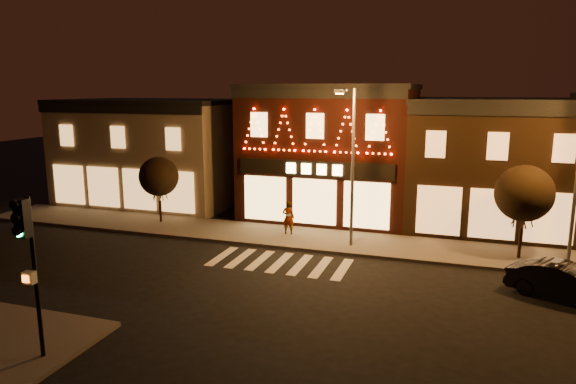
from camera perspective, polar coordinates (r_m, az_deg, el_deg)
The scene contains 11 objects.
ground at distance 21.13m, azimuth -4.55°, elevation -11.09°, with size 120.00×120.00×0.00m, color black.
sidewalk_far at distance 27.74m, azimuth 5.78°, elevation -5.44°, with size 44.00×4.00×0.15m, color #47423D.
building_left at distance 38.32m, azimuth -14.48°, elevation 4.38°, with size 12.20×8.28×7.30m.
building_pulp at distance 33.07m, azimuth 4.82°, elevation 4.53°, with size 10.20×8.34×8.30m.
building_right_a at distance 32.28m, azimuth 21.45°, elevation 2.91°, with size 9.20×8.28×7.50m.
traffic_signal_near at distance 16.62m, azimuth -26.66°, elevation -5.42°, with size 0.36×0.51×4.89m.
streetlamp_mid at distance 25.76m, azimuth 6.92°, elevation 3.99°, with size 0.75×1.81×7.91m.
tree_left at distance 31.77m, azimuth -14.00°, elevation 1.66°, with size 2.35×2.35×3.93m.
tree_right at distance 26.45m, azimuth 24.52°, elevation -0.15°, with size 2.65×2.65×4.44m.
dark_sedan at distance 22.96m, azimuth 28.22°, elevation -8.74°, with size 1.48×4.25×1.40m, color black.
pedestrian at distance 28.54m, azimuth 0.04°, elevation -2.83°, with size 0.67×0.44×1.84m, color gray.
Camera 1 is at (7.72, -17.95, 8.03)m, focal length 32.38 mm.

